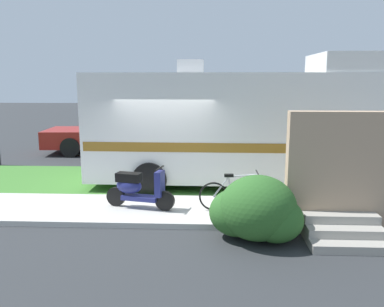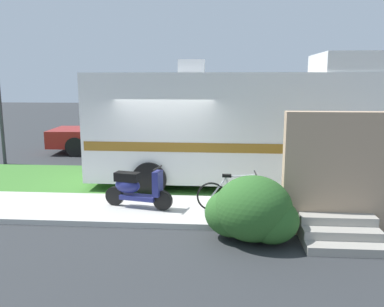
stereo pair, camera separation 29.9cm
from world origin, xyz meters
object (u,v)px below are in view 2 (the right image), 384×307
Objects in this scene: motorhome_rv at (238,125)px; scooter at (136,188)px; pickup_truck_near at (138,130)px; bicycle at (235,195)px; bottle_green at (367,210)px.

scooter is at bearing -133.41° from motorhome_rv.
motorhome_rv is 6.40m from pickup_truck_near.
bicycle reaches higher than bottle_green.
bottle_green is at bearing -44.12° from motorhome_rv.
bottle_green is (5.08, -0.11, -0.36)m from scooter.
motorhome_rv is 3.65m from scooter.
bottle_green is (2.70, -2.62, -1.52)m from motorhome_rv.
pickup_truck_near is 24.67× the size of bottle_green.
motorhome_rv is at bearing 86.86° from bicycle.
pickup_truck_near is (-3.77, 7.61, 0.43)m from bicycle.
scooter reaches higher than bottle_green.
pickup_truck_near is at bearing 116.34° from bicycle.
scooter is 2.24m from bicycle.
motorhome_rv is 4.94× the size of scooter.
bicycle is (2.23, -0.10, -0.09)m from scooter.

